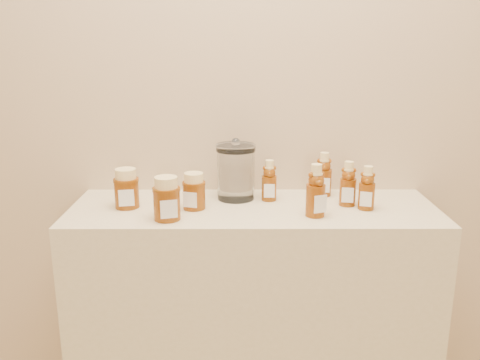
{
  "coord_description": "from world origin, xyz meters",
  "views": [
    {
      "loc": [
        -0.05,
        -0.03,
        1.43
      ],
      "look_at": [
        -0.04,
        1.52,
        1.0
      ],
      "focal_mm": 38.0,
      "sensor_mm": 36.0,
      "label": 1
    }
  ],
  "objects_px": {
    "bear_bottle_back_left": "(269,178)",
    "glass_canister": "(236,170)",
    "bear_bottle_front_left": "(316,187)",
    "honey_jar_left": "(126,188)",
    "display_table": "(253,328)"
  },
  "relations": [
    {
      "from": "display_table",
      "to": "glass_canister",
      "type": "xyz_separation_m",
      "value": [
        -0.06,
        0.09,
        0.55
      ]
    },
    {
      "from": "bear_bottle_front_left",
      "to": "honey_jar_left",
      "type": "xyz_separation_m",
      "value": [
        -0.6,
        0.08,
        -0.03
      ]
    },
    {
      "from": "honey_jar_left",
      "to": "glass_canister",
      "type": "relative_size",
      "value": 0.63
    },
    {
      "from": "glass_canister",
      "to": "bear_bottle_back_left",
      "type": "bearing_deg",
      "value": -8.82
    },
    {
      "from": "bear_bottle_back_left",
      "to": "glass_canister",
      "type": "bearing_deg",
      "value": 172.83
    },
    {
      "from": "bear_bottle_back_left",
      "to": "glass_canister",
      "type": "distance_m",
      "value": 0.12
    },
    {
      "from": "bear_bottle_back_left",
      "to": "glass_canister",
      "type": "xyz_separation_m",
      "value": [
        -0.11,
        0.02,
        0.02
      ]
    },
    {
      "from": "display_table",
      "to": "bear_bottle_front_left",
      "type": "distance_m",
      "value": 0.58
    },
    {
      "from": "display_table",
      "to": "honey_jar_left",
      "type": "distance_m",
      "value": 0.66
    },
    {
      "from": "display_table",
      "to": "bear_bottle_back_left",
      "type": "relative_size",
      "value": 7.6
    },
    {
      "from": "bear_bottle_front_left",
      "to": "display_table",
      "type": "bearing_deg",
      "value": 133.61
    },
    {
      "from": "display_table",
      "to": "bear_bottle_back_left",
      "type": "xyz_separation_m",
      "value": [
        0.05,
        0.08,
        0.53
      ]
    },
    {
      "from": "bear_bottle_back_left",
      "to": "bear_bottle_front_left",
      "type": "height_order",
      "value": "bear_bottle_front_left"
    },
    {
      "from": "bear_bottle_back_left",
      "to": "bear_bottle_front_left",
      "type": "distance_m",
      "value": 0.21
    },
    {
      "from": "bear_bottle_back_left",
      "to": "glass_canister",
      "type": "relative_size",
      "value": 0.77
    }
  ]
}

